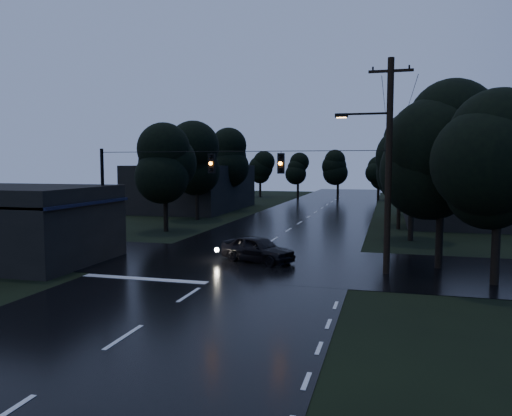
% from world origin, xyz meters
% --- Properties ---
extents(ground, '(160.00, 160.00, 0.00)m').
position_xyz_m(ground, '(0.00, 0.00, 0.00)').
color(ground, black).
rests_on(ground, ground).
extents(main_road, '(12.00, 120.00, 0.02)m').
position_xyz_m(main_road, '(0.00, 30.00, 0.00)').
color(main_road, black).
rests_on(main_road, ground).
extents(cross_street, '(60.00, 9.00, 0.02)m').
position_xyz_m(cross_street, '(0.00, 12.00, 0.00)').
color(cross_street, black).
rests_on(cross_street, ground).
extents(building_far_right, '(10.00, 14.00, 4.40)m').
position_xyz_m(building_far_right, '(14.00, 34.00, 2.20)').
color(building_far_right, black).
rests_on(building_far_right, ground).
extents(building_far_left, '(10.00, 16.00, 5.00)m').
position_xyz_m(building_far_left, '(-14.00, 40.00, 2.50)').
color(building_far_left, black).
rests_on(building_far_left, ground).
extents(utility_pole_main, '(3.50, 0.30, 10.00)m').
position_xyz_m(utility_pole_main, '(7.41, 11.00, 5.26)').
color(utility_pole_main, black).
rests_on(utility_pole_main, ground).
extents(utility_pole_far, '(2.00, 0.30, 7.50)m').
position_xyz_m(utility_pole_far, '(8.30, 28.00, 3.88)').
color(utility_pole_far, black).
rests_on(utility_pole_far, ground).
extents(anchor_pole_left, '(0.18, 0.18, 6.00)m').
position_xyz_m(anchor_pole_left, '(-7.50, 11.00, 3.00)').
color(anchor_pole_left, black).
rests_on(anchor_pole_left, ground).
extents(span_signals, '(15.00, 0.37, 1.12)m').
position_xyz_m(span_signals, '(0.56, 10.99, 5.24)').
color(span_signals, black).
rests_on(span_signals, ground).
extents(tree_corner_near, '(4.48, 4.48, 9.44)m').
position_xyz_m(tree_corner_near, '(10.00, 13.00, 5.99)').
color(tree_corner_near, black).
rests_on(tree_corner_near, ground).
extents(tree_corner_far, '(3.92, 3.92, 8.26)m').
position_xyz_m(tree_corner_far, '(12.00, 10.00, 5.24)').
color(tree_corner_far, black).
rests_on(tree_corner_far, ground).
extents(tree_left_a, '(3.92, 3.92, 8.26)m').
position_xyz_m(tree_left_a, '(-9.00, 22.00, 5.24)').
color(tree_left_a, black).
rests_on(tree_left_a, ground).
extents(tree_left_b, '(4.20, 4.20, 8.85)m').
position_xyz_m(tree_left_b, '(-9.60, 30.00, 5.62)').
color(tree_left_b, black).
rests_on(tree_left_b, ground).
extents(tree_left_c, '(4.48, 4.48, 9.44)m').
position_xyz_m(tree_left_c, '(-10.20, 40.00, 5.99)').
color(tree_left_c, black).
rests_on(tree_left_c, ground).
extents(tree_right_a, '(4.20, 4.20, 8.85)m').
position_xyz_m(tree_right_a, '(9.00, 22.00, 5.62)').
color(tree_right_a, black).
rests_on(tree_right_a, ground).
extents(tree_right_b, '(4.48, 4.48, 9.44)m').
position_xyz_m(tree_right_b, '(9.60, 30.00, 5.99)').
color(tree_right_b, black).
rests_on(tree_right_b, ground).
extents(tree_right_c, '(4.76, 4.76, 10.03)m').
position_xyz_m(tree_right_c, '(10.20, 40.00, 6.37)').
color(tree_right_c, black).
rests_on(tree_right_c, ground).
extents(car, '(4.46, 3.12, 1.41)m').
position_xyz_m(car, '(0.89, 12.20, 0.71)').
color(car, black).
rests_on(car, ground).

